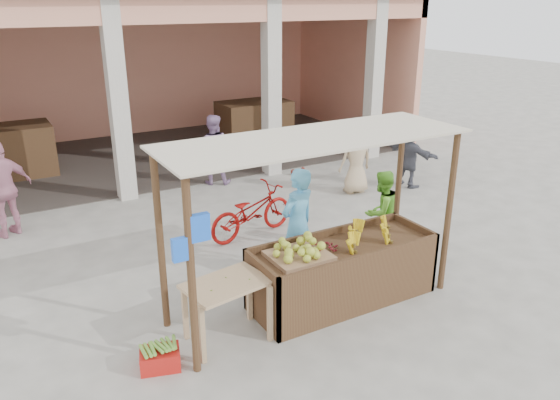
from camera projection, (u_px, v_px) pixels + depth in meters
ground at (312, 309)px, 7.46m from camera, size 60.00×60.00×0.00m
market_building at (124, 52)px, 13.81m from camera, size 14.40×6.40×4.20m
fruit_stall at (343, 274)px, 7.56m from camera, size 2.60×0.95×0.80m
stall_awning at (311, 170)px, 6.82m from camera, size 4.09×1.35×2.39m
banana_heap at (370, 234)px, 7.63m from camera, size 1.06×0.58×0.19m
melon_tray at (299, 252)px, 7.10m from camera, size 0.76×0.66×0.20m
berry_heap at (323, 246)px, 7.30m from camera, size 0.48×0.39×0.15m
side_table at (227, 293)px, 6.57m from camera, size 1.08×0.81×0.80m
papaya_pile at (226, 276)px, 6.49m from camera, size 0.65×0.37×0.19m
red_crate at (160, 359)px, 6.24m from camera, size 0.52×0.44×0.23m
plantain_bundle at (159, 348)px, 6.19m from camera, size 0.35×0.24×0.07m
produce_sacks at (298, 163)px, 13.08m from camera, size 0.71×0.44×0.54m
vendor_blue at (298, 221)px, 8.01m from camera, size 0.81×0.68×1.84m
vendor_green at (381, 210)px, 8.91m from camera, size 0.76×0.50×1.48m
motorcycle at (251, 211)px, 9.60m from camera, size 0.96×1.90×0.94m
shopper_b at (3, 185)px, 9.47m from camera, size 1.24×1.00×1.86m
shopper_c at (356, 155)px, 11.64m from camera, size 0.85×0.61×1.66m
shopper_d at (409, 153)px, 12.06m from camera, size 0.75×1.46×1.52m
shopper_f at (213, 146)px, 12.21m from camera, size 0.97×0.83×1.73m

